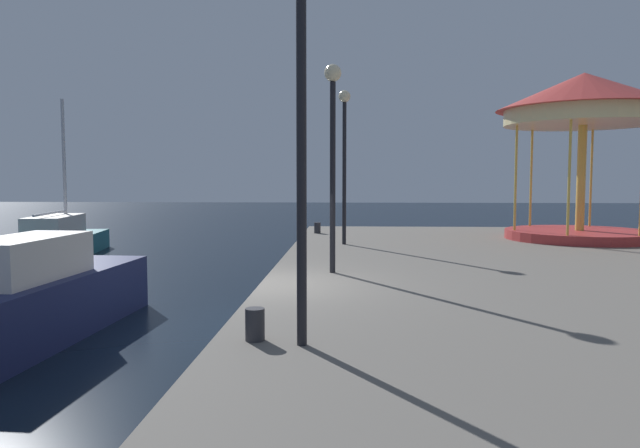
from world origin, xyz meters
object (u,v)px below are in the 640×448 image
carousel (583,115)px  bollard_center (317,228)px  lamp_post_near_edge (301,76)px  bollard_south (255,324)px  lamp_post_far_end (344,141)px  sailboat_teal (58,242)px  motorboat_navy (37,299)px  lamp_post_mid_promenade (333,132)px

carousel → bollard_center: carousel is taller
lamp_post_near_edge → bollard_south: (-0.59, 0.17, -2.97)m
bollard_center → lamp_post_far_end: bearing=-74.4°
carousel → bollard_south: carousel is taller
sailboat_teal → motorboat_navy: sailboat_teal is taller
sailboat_teal → lamp_post_far_end: size_ratio=1.56×
sailboat_teal → bollard_south: (9.06, -12.95, 0.42)m
motorboat_navy → bollard_center: bearing=70.0°
motorboat_navy → carousel: size_ratio=1.03×
carousel → lamp_post_near_edge: (-8.17, -12.82, -0.89)m
bollard_south → motorboat_navy: bearing=147.0°
lamp_post_near_edge → lamp_post_mid_promenade: size_ratio=1.08×
lamp_post_near_edge → lamp_post_far_end: bearing=87.9°
bollard_center → bollard_south: bearing=-89.9°
lamp_post_near_edge → bollard_center: 14.93m
carousel → motorboat_navy: bearing=-142.8°
bollard_south → lamp_post_mid_promenade: bearing=81.5°
carousel → lamp_post_far_end: size_ratio=1.19×
motorboat_navy → bollard_south: motorboat_navy is taller
sailboat_teal → lamp_post_mid_promenade: sailboat_teal is taller
bollard_center → lamp_post_near_edge: bearing=-87.6°
lamp_post_far_end → bollard_south: 11.25m
motorboat_navy → lamp_post_mid_promenade: size_ratio=1.31×
sailboat_teal → bollard_south: bearing=-55.0°
motorboat_navy → lamp_post_near_edge: (4.86, -2.94, 3.27)m
motorboat_navy → carousel: bearing=37.2°
sailboat_teal → lamp_post_far_end: (10.06, -2.14, 3.37)m
carousel → lamp_post_mid_promenade: size_ratio=1.27×
carousel → bollard_south: (-8.76, -12.65, -3.87)m
sailboat_teal → lamp_post_far_end: bearing=-12.0°
lamp_post_mid_promenade → bollard_center: lamp_post_mid_promenade is taller
sailboat_teal → lamp_post_mid_promenade: size_ratio=1.66×
motorboat_navy → bollard_center: 12.43m
lamp_post_near_edge → lamp_post_mid_promenade: lamp_post_near_edge is taller
motorboat_navy → lamp_post_near_edge: lamp_post_near_edge is taller
lamp_post_near_edge → bollard_south: 3.03m
carousel → sailboat_teal: bearing=179.0°
bollard_south → sailboat_teal: bearing=125.0°
carousel → bollard_center: 9.76m
lamp_post_mid_promenade → bollard_south: lamp_post_mid_promenade is taller
lamp_post_mid_promenade → bollard_center: size_ratio=10.90×
lamp_post_far_end → bollard_south: bearing=-95.3°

